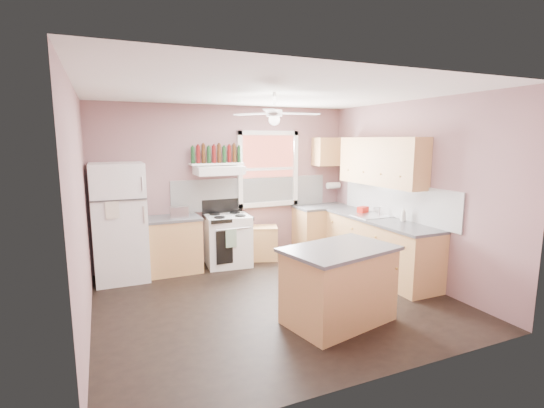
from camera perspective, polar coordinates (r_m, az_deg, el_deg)
name	(u,v)px	position (r m, az deg, el deg)	size (l,w,h in m)	color
floor	(274,299)	(5.45, 0.30, -13.64)	(4.50, 4.50, 0.00)	black
ceiling	(274,92)	(5.05, 0.33, 15.87)	(4.50, 4.50, 0.00)	white
wall_back	(228,184)	(6.96, -6.45, 2.87)	(4.50, 0.05, 2.70)	#855F61
wall_right	(411,191)	(6.34, 19.50, 1.76)	(0.05, 4.00, 2.70)	#855F61
wall_left	(78,213)	(4.66, -26.22, -1.22)	(0.05, 4.00, 2.70)	#855F61
backsplash_back	(252,193)	(7.09, -2.84, 1.61)	(2.90, 0.03, 0.55)	white
backsplash_right	(395,200)	(6.55, 17.38, 0.56)	(0.03, 2.60, 0.55)	white
window_view	(268,169)	(7.15, -0.61, 5.11)	(1.00, 0.02, 1.20)	brown
window_frame	(268,169)	(7.13, -0.52, 5.10)	(1.16, 0.07, 1.36)	white
refrigerator	(120,222)	(6.37, -21.18, -2.47)	(0.76, 0.73, 1.78)	white
base_cabinet_left	(172,246)	(6.58, -14.35, -5.90)	(0.90, 0.60, 0.86)	tan
counter_left	(170,219)	(6.48, -14.51, -2.05)	(0.92, 0.62, 0.04)	#4A4A4D
toaster	(179,212)	(6.38, -13.27, -1.17)	(0.28, 0.16, 0.18)	silver
stove	(228,240)	(6.77, -6.41, -5.23)	(0.73, 0.64, 0.86)	white
range_hood	(219,170)	(6.61, -7.69, 4.86)	(0.78, 0.50, 0.14)	white
bottle_shelf	(217,164)	(6.71, -8.00, 5.78)	(0.90, 0.26, 0.03)	white
cart	(261,243)	(7.07, -1.64, -5.74)	(0.58, 0.39, 0.58)	tan
base_cabinet_corner	(322,230)	(7.53, 7.30, -3.77)	(1.00, 0.60, 0.86)	tan
base_cabinet_right	(378,247)	(6.52, 15.16, -6.07)	(0.60, 2.20, 0.86)	tan
counter_corner	(323,207)	(7.44, 7.37, -0.39)	(1.02, 0.62, 0.04)	#4A4A4D
counter_right	(379,220)	(6.42, 15.26, -2.20)	(0.62, 2.22, 0.04)	#4A4A4D
sink	(371,216)	(6.57, 14.17, -1.76)	(0.55, 0.45, 0.03)	silver
faucet	(379,211)	(6.65, 15.29, -1.01)	(0.03, 0.03, 0.14)	silver
upper_cabinet_right	(381,161)	(6.55, 15.46, 5.97)	(0.33, 1.80, 0.76)	tan
upper_cabinet_corner	(330,152)	(7.55, 8.34, 7.52)	(0.60, 0.33, 0.52)	tan
paper_towel	(333,185)	(7.69, 8.87, 2.68)	(0.12, 0.12, 0.26)	white
island	(339,286)	(4.76, 9.64, -11.68)	(1.20, 0.76, 0.86)	tan
island_top	(340,249)	(4.62, 9.79, -6.45)	(1.27, 0.83, 0.04)	#4A4A4D
ceiling_fan_hub	(274,113)	(5.02, 0.33, 13.03)	(0.20, 0.20, 0.08)	white
soap_bottle	(403,214)	(6.26, 18.50, -1.45)	(0.08, 0.08, 0.22)	silver
red_caddy	(363,210)	(6.85, 13.02, -0.79)	(0.18, 0.12, 0.10)	red
wine_bottles	(217,154)	(6.71, -8.02, 7.14)	(0.86, 0.06, 0.31)	#143819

